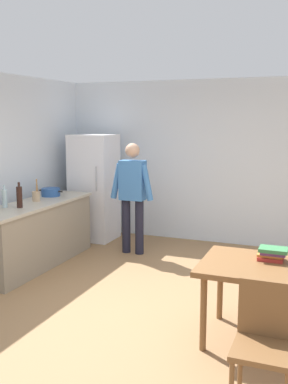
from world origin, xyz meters
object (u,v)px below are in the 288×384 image
object	(u,v)px
book_stack	(272,254)
dining_table	(279,274)
person	(133,191)
chair	(265,337)
utensil_jar	(36,196)
refrigerator	(94,187)
bottle_water_clear	(5,198)
bottle_wine_dark	(19,197)
cooking_pot	(51,192)

from	to	relation	value
book_stack	dining_table	bearing A→B (deg)	-61.24
person	book_stack	distance (m)	3.03
dining_table	chair	world-z (taller)	chair
chair	utensil_jar	world-z (taller)	utensil_jar
refrigerator	person	bearing A→B (deg)	-30.23
refrigerator	dining_table	distance (m)	4.27
person	bottle_water_clear	size ratio (longest dim) A/B	5.67
person	bottle_wine_dark	size ratio (longest dim) A/B	5.00
refrigerator	dining_table	world-z (taller)	refrigerator
cooking_pot	utensil_jar	world-z (taller)	utensil_jar
refrigerator	person	world-z (taller)	refrigerator
utensil_jar	book_stack	world-z (taller)	utensil_jar
utensil_jar	chair	bearing A→B (deg)	-32.52
chair	bottle_water_clear	xyz separation A→B (m)	(-3.56, 1.66, 0.49)
person	bottle_water_clear	distance (m)	1.90
dining_table	bottle_wine_dark	size ratio (longest dim) A/B	4.12
refrigerator	book_stack	bearing A→B (deg)	-38.42
utensil_jar	cooking_pot	bearing A→B (deg)	96.03
chair	refrigerator	bearing A→B (deg)	128.80
utensil_jar	bottle_water_clear	xyz separation A→B (m)	(-0.11, -0.54, 0.05)
cooking_pot	dining_table	bearing A→B (deg)	-25.57
refrigerator	chair	bearing A→B (deg)	-48.03
cooking_pot	book_stack	bearing A→B (deg)	-24.08
person	bottle_wine_dark	bearing A→B (deg)	-126.15
chair	bottle_wine_dark	xyz separation A→B (m)	(-3.37, 1.72, 0.51)
refrigerator	dining_table	bearing A→B (deg)	-39.29
person	bottle_water_clear	xyz separation A→B (m)	(-1.21, -1.46, 0.05)
book_stack	bottle_wine_dark	bearing A→B (deg)	169.63
cooking_pot	refrigerator	bearing A→B (deg)	79.03
person	utensil_jar	xyz separation A→B (m)	(-1.10, -0.91, 0.00)
utensil_jar	book_stack	distance (m)	3.55
refrigerator	utensil_jar	distance (m)	1.48
cooking_pot	book_stack	world-z (taller)	cooking_pot
cooking_pot	bottle_wine_dark	bearing A→B (deg)	-82.15
refrigerator	dining_table	size ratio (longest dim) A/B	1.29
chair	bottle_water_clear	size ratio (longest dim) A/B	3.03
person	utensil_jar	bearing A→B (deg)	-140.35
utensil_jar	bottle_wine_dark	distance (m)	0.50
utensil_jar	bottle_wine_dark	bearing A→B (deg)	-80.52
refrigerator	chair	size ratio (longest dim) A/B	1.98
chair	cooking_pot	world-z (taller)	cooking_pot
refrigerator	cooking_pot	xyz separation A→B (m)	(-0.20, -1.03, 0.06)
refrigerator	bottle_wine_dark	size ratio (longest dim) A/B	5.29
cooking_pot	bottle_wine_dark	distance (m)	0.94
bottle_wine_dark	book_stack	size ratio (longest dim) A/B	1.24
person	cooking_pot	distance (m)	1.24
dining_table	bottle_wine_dark	bearing A→B (deg)	167.48
person	dining_table	xyz separation A→B (m)	(2.35, -2.15, -0.31)
dining_table	utensil_jar	xyz separation A→B (m)	(-3.45, 1.23, 0.31)
utensil_jar	refrigerator	bearing A→B (deg)	84.07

